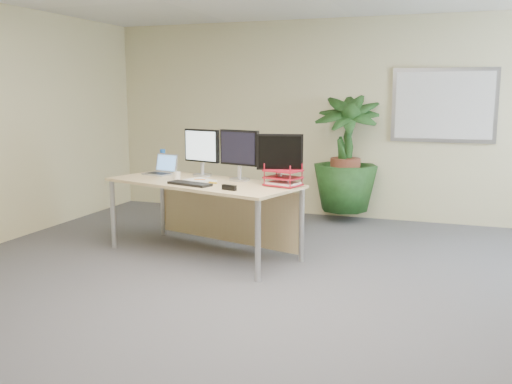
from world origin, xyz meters
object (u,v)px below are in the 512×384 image
(monitor_right, at_px, (239,152))
(laptop, at_px, (162,169))
(floor_plant, at_px, (345,166))
(monitor_left, at_px, (202,149))
(desk, at_px, (210,196))

(monitor_right, bearing_deg, laptop, 171.60)
(floor_plant, relative_size, monitor_left, 2.88)
(monitor_left, relative_size, laptop, 1.37)
(monitor_right, bearing_deg, desk, -166.62)
(monitor_left, xyz_separation_m, monitor_right, (0.51, -0.16, 0.01))
(monitor_left, distance_m, monitor_right, 0.53)
(laptop, bearing_deg, monitor_left, 1.76)
(monitor_left, distance_m, laptop, 0.55)
(floor_plant, bearing_deg, monitor_right, -111.51)
(desk, bearing_deg, monitor_right, 13.38)
(desk, relative_size, monitor_left, 4.27)
(floor_plant, bearing_deg, laptop, -134.72)
(desk, height_order, monitor_right, monitor_right)
(desk, height_order, laptop, laptop)
(desk, relative_size, floor_plant, 1.48)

